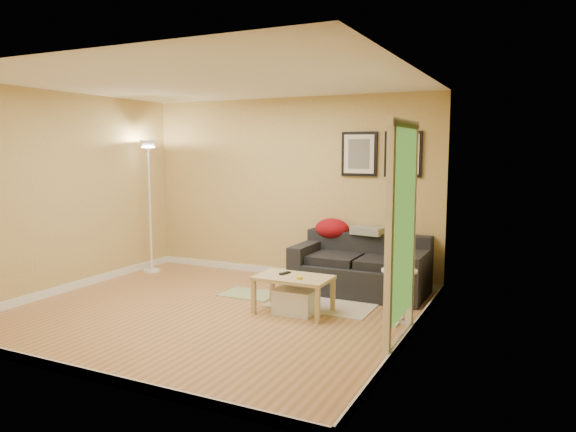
% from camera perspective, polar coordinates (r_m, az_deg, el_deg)
% --- Properties ---
extents(floor, '(4.50, 4.50, 0.00)m').
position_cam_1_polar(floor, '(6.32, -7.98, -10.08)').
color(floor, '#BA8050').
rests_on(floor, ground).
extents(ceiling, '(4.50, 4.50, 0.00)m').
position_cam_1_polar(ceiling, '(6.09, -8.42, 14.00)').
color(ceiling, white).
rests_on(ceiling, wall_back).
extents(wall_back, '(4.50, 0.00, 4.50)m').
position_cam_1_polar(wall_back, '(7.80, 0.04, 2.97)').
color(wall_back, tan).
rests_on(wall_back, ground).
extents(wall_front, '(4.50, 0.00, 4.50)m').
position_cam_1_polar(wall_front, '(4.56, -22.35, -0.48)').
color(wall_front, tan).
rests_on(wall_front, ground).
extents(wall_left, '(0.00, 4.00, 4.00)m').
position_cam_1_polar(wall_left, '(7.56, -22.50, 2.30)').
color(wall_left, tan).
rests_on(wall_left, ground).
extents(wall_right, '(0.00, 4.00, 4.00)m').
position_cam_1_polar(wall_right, '(5.17, 12.98, 0.70)').
color(wall_right, tan).
rests_on(wall_right, ground).
extents(baseboard_back, '(4.50, 0.02, 0.10)m').
position_cam_1_polar(baseboard_back, '(7.98, 0.01, -6.02)').
color(baseboard_back, white).
rests_on(baseboard_back, ground).
extents(baseboard_front, '(4.50, 0.02, 0.10)m').
position_cam_1_polar(baseboard_front, '(4.88, -21.55, -15.17)').
color(baseboard_front, white).
rests_on(baseboard_front, ground).
extents(baseboard_left, '(0.02, 4.00, 0.10)m').
position_cam_1_polar(baseboard_left, '(7.75, -22.01, -6.95)').
color(baseboard_left, white).
rests_on(baseboard_left, ground).
extents(baseboard_right, '(0.02, 4.00, 0.10)m').
position_cam_1_polar(baseboard_right, '(5.45, 12.51, -12.48)').
color(baseboard_right, white).
rests_on(baseboard_right, ground).
extents(sofa, '(1.70, 0.90, 0.75)m').
position_cam_1_polar(sofa, '(7.03, 7.67, -5.16)').
color(sofa, black).
rests_on(sofa, ground).
extents(red_throw, '(0.48, 0.36, 0.28)m').
position_cam_1_polar(red_throw, '(7.44, 4.71, -1.36)').
color(red_throw, maroon).
rests_on(red_throw, sofa).
extents(plaid_throw, '(0.45, 0.32, 0.10)m').
position_cam_1_polar(plaid_throw, '(7.25, 8.50, -1.56)').
color(plaid_throw, tan).
rests_on(plaid_throw, sofa).
extents(framed_print_left, '(0.50, 0.04, 0.60)m').
position_cam_1_polar(framed_print_left, '(7.36, 7.60, 6.56)').
color(framed_print_left, black).
rests_on(framed_print_left, wall_back).
extents(framed_print_right, '(0.50, 0.04, 0.60)m').
position_cam_1_polar(framed_print_right, '(7.19, 12.17, 6.45)').
color(framed_print_right, black).
rests_on(framed_print_right, wall_back).
extents(area_rug, '(1.25, 0.85, 0.01)m').
position_cam_1_polar(area_rug, '(6.59, 3.79, -9.27)').
color(area_rug, beige).
rests_on(area_rug, ground).
extents(green_runner, '(0.70, 0.50, 0.01)m').
position_cam_1_polar(green_runner, '(7.01, -4.12, -8.27)').
color(green_runner, '#668C4C').
rests_on(green_runner, ground).
extents(coffee_table, '(0.87, 0.55, 0.43)m').
position_cam_1_polar(coffee_table, '(6.18, 0.59, -8.35)').
color(coffee_table, tan).
rests_on(coffee_table, ground).
extents(remote_control, '(0.09, 0.17, 0.02)m').
position_cam_1_polar(remote_control, '(6.23, -0.32, -6.10)').
color(remote_control, black).
rests_on(remote_control, coffee_table).
extents(tape_roll, '(0.07, 0.07, 0.03)m').
position_cam_1_polar(tape_roll, '(5.99, 1.22, -6.60)').
color(tape_roll, yellow).
rests_on(tape_roll, coffee_table).
extents(storage_bin, '(0.47, 0.34, 0.29)m').
position_cam_1_polar(storage_bin, '(6.17, 0.80, -9.05)').
color(storage_bin, white).
rests_on(storage_bin, ground).
extents(side_table, '(0.38, 0.38, 0.59)m').
position_cam_1_polar(side_table, '(5.93, 11.70, -8.38)').
color(side_table, white).
rests_on(side_table, ground).
extents(book_stack, '(0.27, 0.31, 0.08)m').
position_cam_1_polar(book_stack, '(5.83, 11.94, -5.26)').
color(book_stack, '#423195').
rests_on(book_stack, side_table).
extents(floor_lamp, '(0.26, 0.26, 2.01)m').
position_cam_1_polar(floor_lamp, '(8.36, -14.48, 0.61)').
color(floor_lamp, white).
rests_on(floor_lamp, ground).
extents(doorway, '(0.12, 1.01, 2.13)m').
position_cam_1_polar(doorway, '(5.07, 11.97, -2.53)').
color(doorway, white).
rests_on(doorway, ground).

